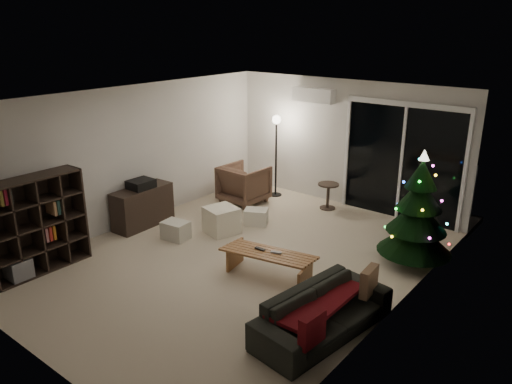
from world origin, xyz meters
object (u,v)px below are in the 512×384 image
Objects in this scene: armchair at (244,184)px; christmas_tree at (418,209)px; media_cabinet at (143,207)px; bookshelf at (30,222)px; coffee_table at (268,266)px; sofa at (323,312)px.

armchair is 3.86m from christmas_tree.
christmas_tree is (4.43, 1.60, 0.54)m from media_cabinet.
armchair reaches higher than media_cabinet.
coffee_table is (2.99, 1.89, -0.52)m from bookshelf.
media_cabinet is 1.33× the size of armchair.
christmas_tree is at bearing 174.00° from armchair.
bookshelf reaches higher than coffee_table.
armchair is at bearing 125.00° from coffee_table.
armchair is (0.64, 4.17, -0.33)m from bookshelf.
sofa is 1.41× the size of coffee_table.
sofa is at bearing -13.08° from media_cabinet.
coffee_table is (2.35, -2.28, -0.18)m from armchair.
sofa is 1.46m from coffee_table.
coffee_table is 2.39m from christmas_tree.
sofa is at bearing 142.92° from armchair.
media_cabinet is 2.19m from armchair.
sofa is at bearing -37.07° from coffee_table.
bookshelf is 1.69× the size of armchair.
media_cabinet is 0.86× the size of coffee_table.
media_cabinet is at bearing -160.20° from christmas_tree.
bookshelf is at bearing 82.77° from armchair.
armchair reaches higher than sofa.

